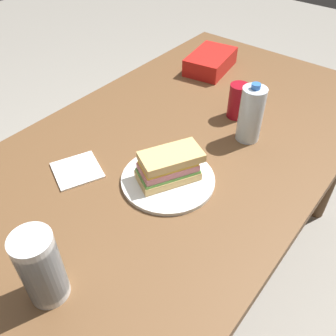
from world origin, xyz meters
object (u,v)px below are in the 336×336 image
(soda_can_red, at_px, (238,101))
(chip_bag, at_px, (210,61))
(plastic_cup_stack, at_px, (41,268))
(sandwich, at_px, (169,166))
(paper_plate, at_px, (168,179))
(dining_table, at_px, (165,173))
(water_bottle_tall, at_px, (251,114))

(soda_can_red, relative_size, chip_bag, 0.53)
(plastic_cup_stack, bearing_deg, sandwich, 2.23)
(paper_plate, bearing_deg, soda_can_red, 2.71)
(dining_table, height_order, sandwich, sandwich)
(dining_table, relative_size, sandwich, 8.58)
(dining_table, xyz_separation_m, paper_plate, (-0.09, -0.09, 0.09))
(dining_table, xyz_separation_m, chip_bag, (0.56, 0.20, 0.12))
(soda_can_red, xyz_separation_m, water_bottle_tall, (-0.09, -0.09, 0.03))
(sandwich, xyz_separation_m, water_bottle_tall, (0.32, -0.07, 0.04))
(dining_table, height_order, soda_can_red, soda_can_red)
(dining_table, distance_m, water_bottle_tall, 0.33)
(water_bottle_tall, bearing_deg, dining_table, 144.88)
(soda_can_red, bearing_deg, plastic_cup_stack, -177.52)
(chip_bag, distance_m, water_bottle_tall, 0.49)
(chip_bag, bearing_deg, paper_plate, 14.48)
(paper_plate, relative_size, plastic_cup_stack, 1.44)
(paper_plate, height_order, plastic_cup_stack, plastic_cup_stack)
(dining_table, xyz_separation_m, water_bottle_tall, (0.23, -0.16, 0.18))
(sandwich, height_order, water_bottle_tall, water_bottle_tall)
(paper_plate, xyz_separation_m, plastic_cup_stack, (-0.43, -0.02, 0.09))
(dining_table, bearing_deg, sandwich, -135.40)
(paper_plate, bearing_deg, sandwich, -1.49)
(plastic_cup_stack, bearing_deg, paper_plate, 2.27)
(soda_can_red, relative_size, water_bottle_tall, 0.62)
(dining_table, distance_m, chip_bag, 0.60)
(plastic_cup_stack, bearing_deg, dining_table, 11.25)
(water_bottle_tall, bearing_deg, paper_plate, 166.86)
(sandwich, relative_size, chip_bag, 0.89)
(paper_plate, distance_m, sandwich, 0.05)
(chip_bag, bearing_deg, sandwich, 14.62)
(paper_plate, xyz_separation_m, water_bottle_tall, (0.32, -0.07, 0.09))
(soda_can_red, bearing_deg, dining_table, 168.12)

